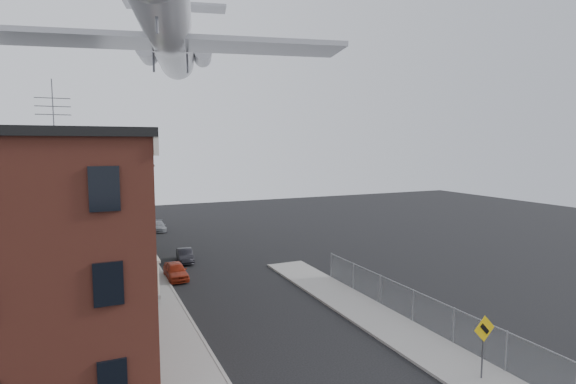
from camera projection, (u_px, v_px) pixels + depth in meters
name	position (u px, v px, depth m)	size (l,w,h in m)	color
sidewalk_left	(137.00, 263.00, 36.75)	(3.00, 62.00, 0.12)	gray
sidewalk_right	(379.00, 320.00, 24.91)	(3.00, 26.00, 0.12)	gray
curb_left	(156.00, 261.00, 37.34)	(0.15, 62.00, 0.14)	gray
curb_right	(357.00, 324.00, 24.32)	(0.15, 26.00, 0.14)	gray
corner_building	(9.00, 258.00, 18.14)	(10.31, 12.30, 12.15)	#371311
row_house_a	(34.00, 222.00, 26.77)	(11.98, 7.00, 10.30)	slate
row_house_b	(44.00, 207.00, 33.12)	(11.98, 7.00, 10.30)	#726A5A
row_house_c	(51.00, 197.00, 39.47)	(11.98, 7.00, 10.30)	slate
row_house_d	(55.00, 190.00, 45.82)	(11.98, 7.00, 10.30)	#726A5A
row_house_e	(59.00, 184.00, 52.16)	(11.98, 7.00, 10.30)	slate
chainlink_fence	(413.00, 305.00, 24.52)	(0.06, 18.06, 1.90)	gray
warning_sign	(484.00, 337.00, 18.39)	(1.10, 0.11, 2.80)	#515156
utility_pole	(143.00, 219.00, 30.78)	(1.80, 0.26, 9.00)	black
street_tree	(134.00, 215.00, 40.04)	(3.22, 3.20, 5.20)	black
car_near	(176.00, 271.00, 32.62)	(1.43, 3.56, 1.21)	#9A2A13
car_mid	(185.00, 255.00, 37.34)	(1.15, 3.30, 1.09)	black
car_far	(159.00, 226.00, 50.78)	(1.51, 3.70, 1.07)	gray
airplane	(170.00, 34.00, 32.75)	(24.80, 28.35, 8.16)	silver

